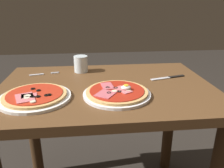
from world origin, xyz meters
TOP-DOWN VIEW (x-y plane):
  - dining_table at (0.00, 0.00)m, footprint 1.02×0.70m
  - pizza_foreground at (0.04, -0.12)m, footprint 0.29×0.29m
  - pizza_across_left at (-0.30, -0.12)m, footprint 0.29×0.29m
  - water_glass_near at (-0.12, 0.23)m, footprint 0.08×0.08m
  - fork at (-0.33, 0.20)m, footprint 0.16×0.05m
  - knife at (0.34, 0.08)m, footprint 0.19×0.07m

SIDE VIEW (x-z plane):
  - dining_table at x=0.00m, z-range 0.23..1.00m
  - fork at x=-0.33m, z-range 0.76..0.77m
  - knife at x=0.34m, z-range 0.76..0.77m
  - pizza_across_left at x=-0.30m, z-range 0.76..0.79m
  - pizza_foreground at x=0.04m, z-range 0.75..0.80m
  - water_glass_near at x=-0.12m, z-range 0.76..0.85m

